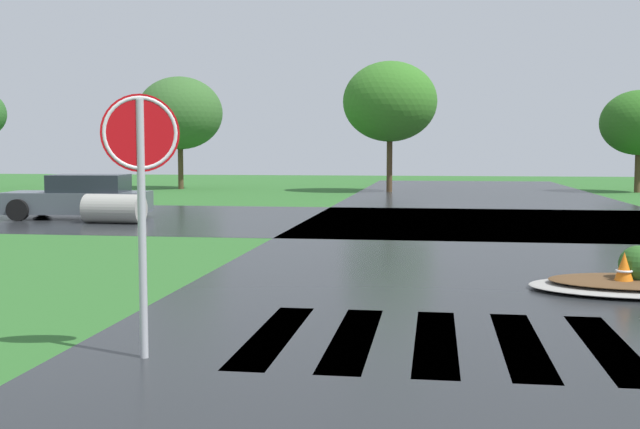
{
  "coord_description": "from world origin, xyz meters",
  "views": [
    {
      "loc": [
        -1.82,
        -2.74,
        2.07
      ],
      "look_at": [
        -3.99,
        11.85,
        0.85
      ],
      "focal_mm": 43.76,
      "sensor_mm": 36.0,
      "label": 1
    }
  ],
  "objects_px": {
    "median_island": "(638,282)",
    "car_blue_compact": "(80,198)",
    "stop_sign": "(141,163)",
    "drainage_pipe_stack": "(114,209)",
    "traffic_cone": "(624,274)"
  },
  "relations": [
    {
      "from": "traffic_cone",
      "to": "stop_sign",
      "type": "bearing_deg",
      "value": -141.94
    },
    {
      "from": "median_island",
      "to": "drainage_pipe_stack",
      "type": "relative_size",
      "value": 1.82
    },
    {
      "from": "median_island",
      "to": "car_blue_compact",
      "type": "relative_size",
      "value": 0.7
    },
    {
      "from": "stop_sign",
      "to": "median_island",
      "type": "xyz_separation_m",
      "value": [
        5.8,
        4.56,
        -1.81
      ]
    },
    {
      "from": "drainage_pipe_stack",
      "to": "traffic_cone",
      "type": "bearing_deg",
      "value": -38.2
    },
    {
      "from": "car_blue_compact",
      "to": "drainage_pipe_stack",
      "type": "relative_size",
      "value": 2.58
    },
    {
      "from": "stop_sign",
      "to": "traffic_cone",
      "type": "relative_size",
      "value": 4.32
    },
    {
      "from": "median_island",
      "to": "car_blue_compact",
      "type": "bearing_deg",
      "value": 142.72
    },
    {
      "from": "median_island",
      "to": "car_blue_compact",
      "type": "distance_m",
      "value": 17.08
    },
    {
      "from": "traffic_cone",
      "to": "median_island",
      "type": "bearing_deg",
      "value": 40.09
    },
    {
      "from": "drainage_pipe_stack",
      "to": "traffic_cone",
      "type": "relative_size",
      "value": 2.83
    },
    {
      "from": "stop_sign",
      "to": "drainage_pipe_stack",
      "type": "xyz_separation_m",
      "value": [
        -6.13,
        13.55,
        -1.53
      ]
    },
    {
      "from": "median_island",
      "to": "car_blue_compact",
      "type": "height_order",
      "value": "car_blue_compact"
    },
    {
      "from": "car_blue_compact",
      "to": "traffic_cone",
      "type": "distance_m",
      "value": 17.01
    },
    {
      "from": "car_blue_compact",
      "to": "traffic_cone",
      "type": "bearing_deg",
      "value": 134.72
    }
  ]
}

